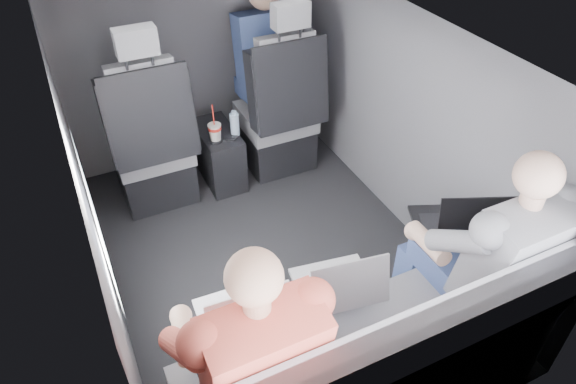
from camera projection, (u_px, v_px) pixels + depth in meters
name	position (u px, v px, depth m)	size (l,w,h in m)	color
floor	(271.00, 256.00, 3.11)	(2.60, 2.60, 0.00)	black
ceiling	(264.00, 43.00, 2.27)	(2.60, 2.60, 0.00)	#B2B2AD
panel_left	(91.00, 215.00, 2.38)	(0.02, 2.60, 1.35)	#56565B
panel_right	(409.00, 127.00, 2.99)	(0.02, 2.60, 1.35)	#56565B
panel_front	(193.00, 69.00, 3.60)	(1.80, 0.02, 1.35)	#56565B
panel_back	(420.00, 365.00, 1.78)	(1.80, 0.02, 1.35)	#56565B
side_window	(95.00, 216.00, 2.04)	(0.02, 0.75, 0.42)	white
seatbelt	(290.00, 76.00, 3.23)	(0.05, 0.01, 0.65)	black
front_seat_left	(152.00, 150.00, 3.30)	(0.52, 0.58, 1.26)	black
front_seat_right	(279.00, 119.00, 3.60)	(0.52, 0.58, 1.26)	black
center_console	(219.00, 155.00, 3.60)	(0.24, 0.48, 0.41)	black
rear_bench	(372.00, 369.00, 2.17)	(1.60, 0.57, 0.92)	slate
soda_cup	(215.00, 132.00, 3.34)	(0.09, 0.09, 0.27)	white
water_bottle	(235.00, 124.00, 3.40)	(0.06, 0.06, 0.18)	#A7CAE2
laptop_white	(243.00, 313.00, 2.00)	(0.34, 0.32, 0.24)	white
laptop_silver	(339.00, 283.00, 2.12)	(0.36, 0.34, 0.23)	#ADADB2
laptop_black	(459.00, 222.00, 2.41)	(0.42, 0.44, 0.25)	black
passenger_rear_left	(249.00, 352.00, 1.87)	(0.50, 0.62, 1.23)	#333338
passenger_rear_right	(484.00, 256.00, 2.24)	(0.51, 0.63, 1.23)	navy
passenger_front_right	(266.00, 56.00, 3.57)	(0.42, 0.42, 0.86)	navy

